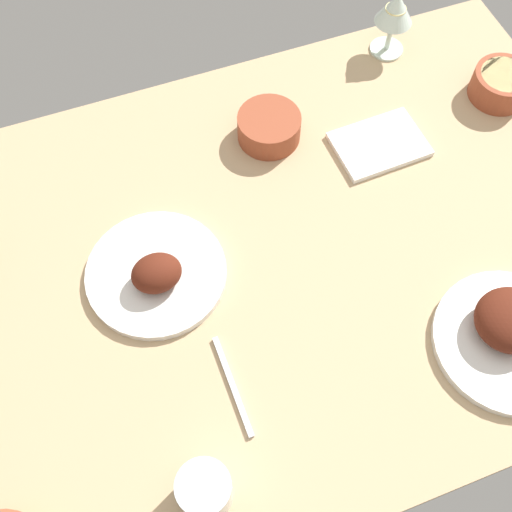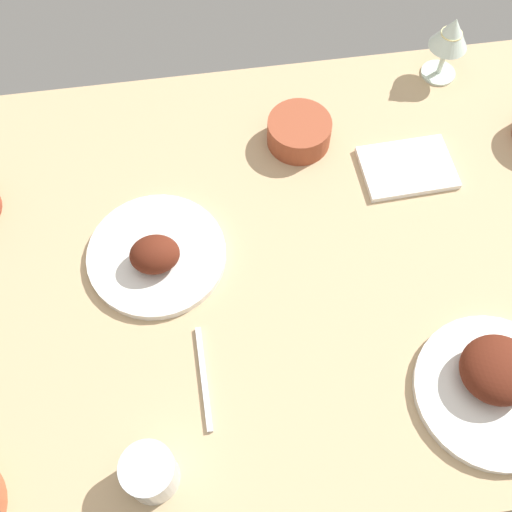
# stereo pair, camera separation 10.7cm
# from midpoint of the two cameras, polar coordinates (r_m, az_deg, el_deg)

# --- Properties ---
(dining_table) EXTENTS (1.40, 0.90, 0.04)m
(dining_table) POSITION_cam_midpoint_polar(r_m,az_deg,el_deg) (1.10, -2.76, -1.25)
(dining_table) COLOR tan
(dining_table) RESTS_ON ground
(plate_near_viewer) EXTENTS (0.25, 0.25, 0.08)m
(plate_near_viewer) POSITION_cam_midpoint_polar(r_m,az_deg,el_deg) (1.06, 19.41, -6.75)
(plate_near_viewer) COLOR silver
(plate_near_viewer) RESTS_ON dining_table
(plate_far_side) EXTENTS (0.24, 0.24, 0.07)m
(plate_far_side) POSITION_cam_midpoint_polar(r_m,az_deg,el_deg) (1.08, -11.83, -1.81)
(plate_far_side) COLOR silver
(plate_far_side) RESTS_ON dining_table
(bowl_sauce) EXTENTS (0.12, 0.12, 0.05)m
(bowl_sauce) POSITION_cam_midpoint_polar(r_m,az_deg,el_deg) (1.21, -1.37, 11.45)
(bowl_sauce) COLOR brown
(bowl_sauce) RESTS_ON dining_table
(bowl_pasta) EXTENTS (0.12, 0.12, 0.06)m
(bowl_pasta) POSITION_cam_midpoint_polar(r_m,az_deg,el_deg) (1.35, 19.22, 14.36)
(bowl_pasta) COLOR brown
(bowl_pasta) RESTS_ON dining_table
(wine_glass) EXTENTS (0.08, 0.08, 0.14)m
(wine_glass) POSITION_cam_midpoint_polar(r_m,az_deg,el_deg) (1.34, 10.17, 20.84)
(wine_glass) COLOR silver
(wine_glass) RESTS_ON dining_table
(water_tumbler) EXTENTS (0.08, 0.08, 0.08)m
(water_tumbler) POSITION_cam_midpoint_polar(r_m,az_deg,el_deg) (0.94, -8.13, -20.61)
(water_tumbler) COLOR silver
(water_tumbler) RESTS_ON dining_table
(folded_napkin) EXTENTS (0.17, 0.13, 0.01)m
(folded_napkin) POSITION_cam_midpoint_polar(r_m,az_deg,el_deg) (1.23, 8.67, 9.77)
(folded_napkin) COLOR white
(folded_napkin) RESTS_ON dining_table
(spoon_loose) EXTENTS (0.01, 0.17, 0.01)m
(spoon_loose) POSITION_cam_midpoint_polar(r_m,az_deg,el_deg) (1.00, -5.24, -11.93)
(spoon_loose) COLOR silver
(spoon_loose) RESTS_ON dining_table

